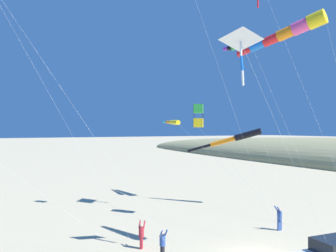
% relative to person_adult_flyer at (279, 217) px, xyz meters
% --- Properties ---
extents(person_adult_flyer, '(0.59, 0.48, 1.83)m').
position_rel_person_adult_flyer_xyz_m(person_adult_flyer, '(0.00, 0.00, 0.00)').
color(person_adult_flyer, '#335199').
rests_on(person_adult_flyer, ground_plane).
extents(person_child_green_jacket, '(0.60, 0.62, 1.73)m').
position_rel_person_adult_flyer_xyz_m(person_child_green_jacket, '(-10.73, 1.31, -0.06)').
color(person_child_green_jacket, '#B72833').
rests_on(person_child_green_jacket, ground_plane).
extents(person_child_grey_jacket, '(0.41, 0.53, 1.77)m').
position_rel_person_adult_flyer_xyz_m(person_child_grey_jacket, '(-10.36, -0.88, -0.03)').
color(person_child_grey_jacket, '#232328').
rests_on(person_child_grey_jacket, ground_plane).
extents(kite_windsock_teal_far_right, '(6.93, 5.58, 14.32)m').
position_rel_person_adult_flyer_xyz_m(kite_windsock_teal_far_right, '(-3.66, -4.40, 12.39)').
color(kite_windsock_teal_far_right, yellow).
rests_on(kite_windsock_teal_far_right, ground_plane).
extents(kite_windsock_small_distant, '(5.10, 11.80, 7.70)m').
position_rel_person_adult_flyer_xyz_m(kite_windsock_small_distant, '(2.53, 8.31, 5.67)').
color(kite_windsock_small_distant, black).
rests_on(kite_windsock_small_distant, ground_plane).
extents(kite_windsock_long_streamer_right, '(2.85, 16.14, 8.59)m').
position_rel_person_adult_flyer_xyz_m(kite_windsock_long_streamer_right, '(-0.92, 14.70, 7.34)').
color(kite_windsock_long_streamer_right, yellow).
rests_on(kite_windsock_long_streamer_right, ground_plane).
extents(kite_box_orange_high_right, '(1.13, 11.87, 9.68)m').
position_rel_person_adult_flyer_xyz_m(kite_box_orange_high_right, '(-3.66, 5.42, 7.71)').
color(kite_box_orange_high_right, green).
rests_on(kite_box_orange_high_right, ground_plane).
extents(kite_delta_black_fish_shape, '(3.81, 5.48, 13.29)m').
position_rel_person_adult_flyer_xyz_m(kite_delta_black_fish_shape, '(-6.56, -3.37, 11.69)').
color(kite_delta_black_fish_shape, white).
rests_on(kite_delta_black_fish_shape, ground_plane).
extents(kite_windsock_striped_overhead, '(1.35, 13.58, 16.51)m').
position_rel_person_adult_flyer_xyz_m(kite_windsock_striped_overhead, '(3.74, 8.63, 15.04)').
color(kite_windsock_striped_overhead, green).
rests_on(kite_windsock_striped_overhead, ground_plane).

